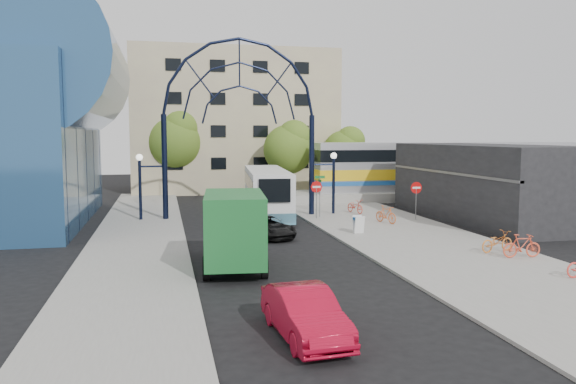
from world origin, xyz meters
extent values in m
plane|color=black|center=(0.00, 0.00, 0.00)|extent=(120.00, 120.00, 0.00)
cube|color=gray|center=(8.00, 4.00, 0.06)|extent=(8.00, 56.00, 0.12)
cube|color=gray|center=(-6.50, 6.00, 0.06)|extent=(5.00, 50.00, 0.12)
cylinder|color=black|center=(-5.00, 14.00, 3.50)|extent=(0.36, 0.36, 7.00)
cylinder|color=black|center=(5.00, 14.00, 3.50)|extent=(0.36, 0.36, 7.00)
cylinder|color=black|center=(-6.60, 14.00, 2.00)|extent=(0.20, 0.20, 4.00)
cylinder|color=black|center=(6.60, 14.00, 2.00)|extent=(0.20, 0.20, 4.00)
sphere|color=white|center=(-6.60, 14.00, 4.20)|extent=(0.44, 0.44, 0.44)
sphere|color=white|center=(6.60, 14.00, 4.20)|extent=(0.44, 0.44, 0.44)
cylinder|color=slate|center=(4.80, 12.00, 1.22)|extent=(0.06, 0.06, 2.20)
cylinder|color=red|center=(4.80, 12.00, 2.22)|extent=(0.80, 0.04, 0.80)
cube|color=white|center=(4.80, 11.97, 2.22)|extent=(0.55, 0.02, 0.12)
cylinder|color=slate|center=(11.00, 10.00, 1.22)|extent=(0.06, 0.06, 2.20)
cylinder|color=red|center=(11.00, 10.00, 2.22)|extent=(0.76, 0.04, 0.76)
cube|color=white|center=(11.00, 9.97, 2.22)|extent=(0.55, 0.02, 0.12)
cylinder|color=slate|center=(5.20, 12.60, 1.52)|extent=(0.05, 0.05, 2.80)
cube|color=#146626|center=(5.20, 12.60, 2.82)|extent=(0.70, 0.03, 0.18)
cube|color=#146626|center=(5.20, 12.60, 2.57)|extent=(0.03, 0.70, 0.18)
cube|color=white|center=(5.60, 5.80, 0.62)|extent=(0.55, 0.26, 0.99)
cube|color=white|center=(5.60, 6.15, 0.62)|extent=(0.55, 0.26, 0.99)
cube|color=#1E59A5|center=(5.60, 5.98, 0.95)|extent=(0.55, 0.42, 0.14)
cylinder|color=#29517E|center=(-12.00, 15.00, 10.00)|extent=(9.00, 16.00, 9.00)
cube|color=black|center=(16.00, 10.00, 2.50)|extent=(6.00, 16.00, 5.00)
cube|color=beige|center=(2.00, 35.00, 7.00)|extent=(20.00, 12.00, 14.00)
cube|color=gray|center=(20.00, 22.00, 0.40)|extent=(32.00, 5.00, 0.80)
cube|color=#B7B7BC|center=(20.00, 22.00, 2.90)|extent=(25.00, 3.00, 4.20)
cube|color=gold|center=(20.00, 22.00, 2.30)|extent=(25.10, 3.05, 0.90)
cube|color=black|center=(20.00, 22.00, 3.90)|extent=(25.05, 3.05, 1.00)
cube|color=#1E59A5|center=(20.00, 22.00, 1.60)|extent=(25.10, 3.05, 0.35)
cylinder|color=#382314|center=(6.00, 26.00, 1.26)|extent=(0.36, 0.36, 2.52)
sphere|color=#416F1D|center=(6.00, 26.00, 4.34)|extent=(4.48, 4.48, 4.48)
sphere|color=#416F1D|center=(6.50, 25.70, 5.46)|extent=(3.08, 3.08, 3.08)
cylinder|color=#382314|center=(-4.00, 30.00, 1.44)|extent=(0.36, 0.36, 2.88)
sphere|color=#416F1D|center=(-4.00, 30.00, 4.96)|extent=(5.12, 5.12, 5.12)
sphere|color=#416F1D|center=(-3.50, 29.70, 6.24)|extent=(3.52, 3.52, 3.52)
cylinder|color=#382314|center=(12.00, 28.00, 1.17)|extent=(0.36, 0.36, 2.34)
sphere|color=#416F1D|center=(12.00, 28.00, 4.03)|extent=(4.16, 4.16, 4.16)
sphere|color=#416F1D|center=(12.50, 27.70, 5.07)|extent=(2.86, 2.86, 2.86)
cube|color=silver|center=(2.00, 15.02, 1.77)|extent=(3.73, 11.84, 2.93)
cube|color=#57A3C3|center=(2.00, 15.02, 0.56)|extent=(3.76, 11.84, 0.71)
cube|color=black|center=(2.00, 15.02, 2.38)|extent=(3.76, 11.61, 0.91)
cube|color=black|center=(1.41, 9.16, 2.33)|extent=(1.91, 0.33, 1.42)
cube|color=black|center=(2.58, 20.76, 1.62)|extent=(2.43, 0.42, 1.62)
cylinder|color=black|center=(1.11, 18.74, 0.49)|extent=(0.38, 0.99, 0.97)
cylinder|color=black|center=(3.62, 18.48, 0.49)|extent=(0.38, 0.99, 0.97)
cylinder|color=black|center=(0.32, 10.86, 0.49)|extent=(0.38, 0.99, 0.97)
cylinder|color=black|center=(2.82, 10.61, 0.49)|extent=(0.38, 0.99, 0.97)
cube|color=black|center=(-2.00, 1.95, 1.09)|extent=(2.51, 2.60, 2.18)
cube|color=black|center=(-1.88, 3.13, 1.54)|extent=(1.98, 0.30, 0.99)
cube|color=#1A642B|center=(-2.31, -1.01, 1.88)|extent=(2.83, 4.78, 2.77)
cylinder|color=black|center=(-3.17, 1.77, 0.48)|extent=(0.35, 0.97, 0.95)
cylinder|color=black|center=(-0.90, 1.53, 0.48)|extent=(0.35, 0.97, 0.95)
cylinder|color=black|center=(-3.56, -2.08, 0.48)|extent=(0.35, 0.97, 0.95)
cylinder|color=black|center=(-1.29, -2.31, 0.48)|extent=(0.35, 0.97, 0.95)
imported|color=black|center=(0.41, 6.42, 0.58)|extent=(3.16, 4.56, 1.16)
imported|color=#B40B25|center=(-1.35, -8.98, 0.70)|extent=(1.82, 4.36, 1.40)
imported|color=#E6432E|center=(8.17, 13.85, 0.61)|extent=(1.09, 1.98, 0.99)
imported|color=orange|center=(8.54, 9.09, 0.66)|extent=(1.13, 1.87, 1.09)
imported|color=orange|center=(10.28, -0.29, 0.62)|extent=(2.01, 1.10, 1.00)
imported|color=#E54C2D|center=(10.64, -1.66, 0.66)|extent=(1.84, 0.67, 1.08)
camera|label=1|loc=(-5.12, -23.70, 5.65)|focal=35.00mm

